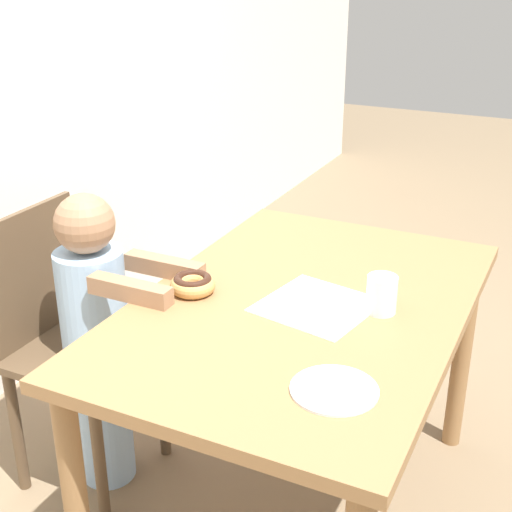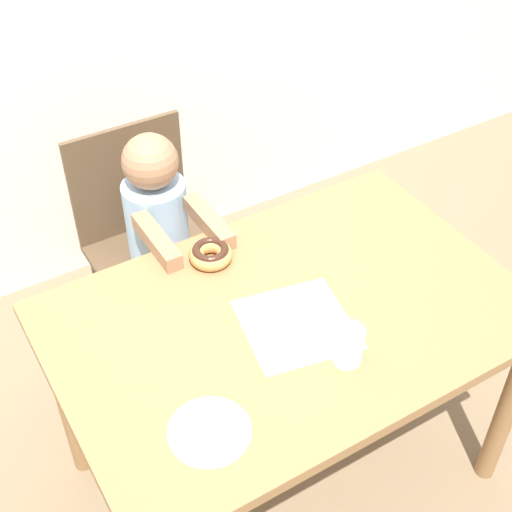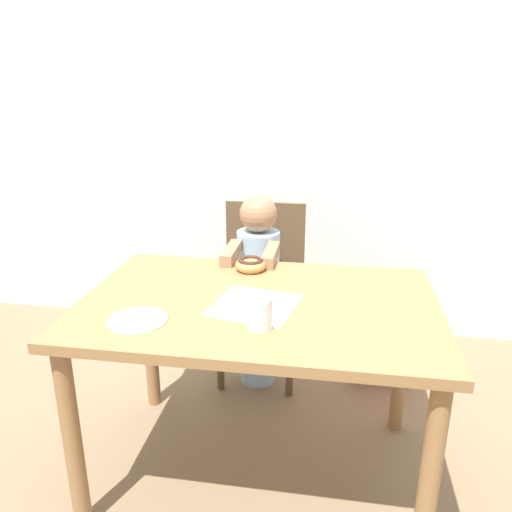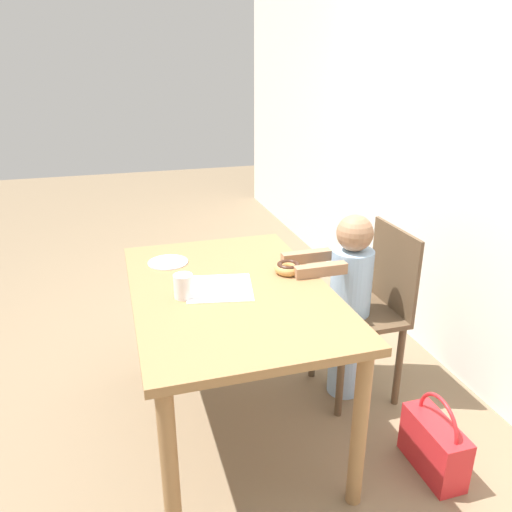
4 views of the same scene
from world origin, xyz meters
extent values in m
plane|color=#7A664C|center=(0.00, 0.00, 0.00)|extent=(12.00, 12.00, 0.00)
cube|color=silver|center=(0.00, 1.30, 1.25)|extent=(8.00, 0.05, 2.50)
cube|color=olive|center=(0.00, 0.00, 0.71)|extent=(1.23, 0.82, 0.03)
cylinder|color=olive|center=(-0.56, -0.35, 0.34)|extent=(0.06, 0.06, 0.69)
cylinder|color=olive|center=(0.56, -0.35, 0.34)|extent=(0.06, 0.06, 0.69)
cylinder|color=olive|center=(-0.56, 0.35, 0.34)|extent=(0.06, 0.06, 0.69)
cylinder|color=olive|center=(0.56, 0.35, 0.34)|extent=(0.06, 0.06, 0.69)
cube|color=brown|center=(-0.10, 0.67, 0.45)|extent=(0.41, 0.38, 0.03)
cube|color=brown|center=(-0.10, 0.85, 0.67)|extent=(0.41, 0.02, 0.41)
cylinder|color=brown|center=(-0.27, 0.51, 0.22)|extent=(0.04, 0.04, 0.44)
cylinder|color=brown|center=(0.07, 0.51, 0.22)|extent=(0.04, 0.04, 0.44)
cylinder|color=brown|center=(-0.27, 0.83, 0.22)|extent=(0.04, 0.04, 0.44)
cylinder|color=brown|center=(0.07, 0.83, 0.22)|extent=(0.04, 0.04, 0.44)
cylinder|color=#99BCE0|center=(-0.10, 0.62, 0.23)|extent=(0.17, 0.17, 0.47)
cylinder|color=#99BCE0|center=(-0.10, 0.62, 0.63)|extent=(0.20, 0.20, 0.33)
sphere|color=#997051|center=(-0.10, 0.62, 0.88)|extent=(0.17, 0.17, 0.17)
cube|color=#997051|center=(-0.19, 0.42, 0.75)|extent=(0.05, 0.24, 0.05)
cube|color=#997051|center=(-0.01, 0.42, 0.75)|extent=(0.05, 0.24, 0.05)
torus|color=tan|center=(-0.08, 0.29, 0.75)|extent=(0.12, 0.12, 0.04)
torus|color=#381E14|center=(-0.08, 0.29, 0.76)|extent=(0.10, 0.10, 0.02)
cube|color=white|center=(-0.01, -0.04, 0.73)|extent=(0.32, 0.32, 0.00)
cube|color=red|center=(0.50, 0.74, 0.12)|extent=(0.32, 0.13, 0.24)
torus|color=red|center=(0.50, 0.74, 0.24)|extent=(0.25, 0.02, 0.25)
cylinder|color=white|center=(0.03, -0.20, 0.77)|extent=(0.08, 0.08, 0.10)
cylinder|color=silver|center=(-0.36, -0.22, 0.73)|extent=(0.19, 0.19, 0.01)
camera|label=1|loc=(-1.57, -0.62, 1.58)|focal=50.00mm
camera|label=2|loc=(-0.75, -1.07, 2.07)|focal=50.00mm
camera|label=3|loc=(0.24, -1.57, 1.43)|focal=35.00mm
camera|label=4|loc=(1.87, -0.44, 1.63)|focal=35.00mm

